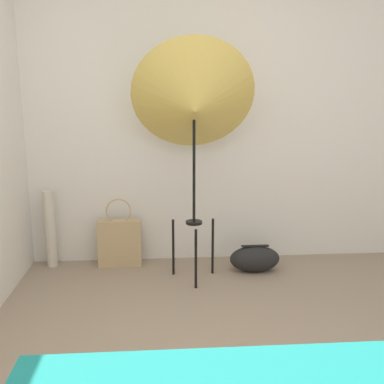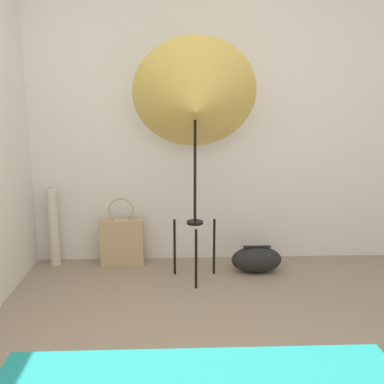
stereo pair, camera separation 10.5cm
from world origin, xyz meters
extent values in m
cube|color=silver|center=(0.00, 2.08, 1.30)|extent=(8.00, 0.05, 2.60)
cylinder|color=black|center=(0.10, 1.41, 0.23)|extent=(0.02, 0.02, 0.46)
cylinder|color=black|center=(-0.06, 1.69, 0.23)|extent=(0.02, 0.02, 0.46)
cylinder|color=black|center=(0.26, 1.69, 0.23)|extent=(0.02, 0.02, 0.46)
cylinder|color=black|center=(0.10, 1.60, 0.46)|extent=(0.13, 0.13, 0.02)
cylinder|color=black|center=(0.10, 1.60, 0.91)|extent=(0.02, 0.02, 0.90)
cone|color=#D1B251|center=(0.10, 1.60, 1.36)|extent=(0.93, 0.66, 0.92)
cube|color=tan|center=(-0.50, 1.91, 0.20)|extent=(0.36, 0.10, 0.40)
torus|color=tan|center=(-0.50, 1.91, 0.48)|extent=(0.21, 0.01, 0.21)
ellipsoid|color=black|center=(0.61, 1.71, 0.11)|extent=(0.41, 0.21, 0.21)
cube|color=black|center=(0.61, 1.71, 0.22)|extent=(0.23, 0.04, 0.01)
cylinder|color=beige|center=(-1.08, 1.95, 0.33)|extent=(0.09, 0.09, 0.65)
camera|label=1|loc=(-0.16, -1.72, 1.43)|focal=42.00mm
camera|label=2|loc=(-0.05, -1.73, 1.43)|focal=42.00mm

